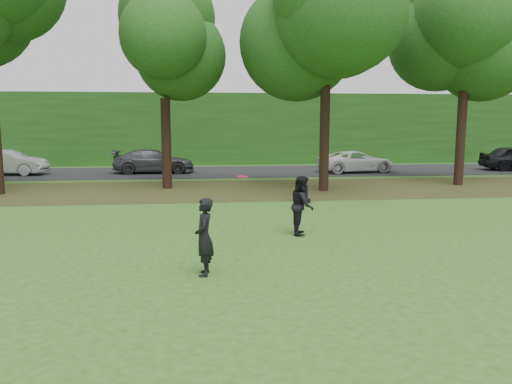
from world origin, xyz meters
TOP-DOWN VIEW (x-y plane):
  - ground at (0.00, 0.00)m, footprint 120.00×120.00m
  - leaf_litter at (0.00, 13.00)m, footprint 60.00×7.00m
  - street at (0.00, 21.00)m, footprint 70.00×7.00m
  - far_hedge at (0.00, 27.00)m, footprint 70.00×3.00m
  - player_left at (-1.42, 0.55)m, footprint 0.41×0.59m
  - player_right at (1.29, 3.93)m, footprint 0.77×0.90m
  - parked_cars at (-0.60, 20.17)m, footprint 43.07×3.24m
  - frisbee at (-0.51, 2.01)m, footprint 0.36×0.36m
  - seated_person at (2.43, 9.45)m, footprint 0.47×0.76m
  - tree_line at (-0.34, 12.94)m, footprint 55.30×7.90m

SIDE VIEW (x-z plane):
  - ground at x=0.00m, z-range 0.00..0.00m
  - leaf_litter at x=0.00m, z-range 0.00..0.01m
  - street at x=0.00m, z-range 0.00..0.02m
  - seated_person at x=2.43m, z-range -0.10..0.73m
  - parked_cars at x=-0.60m, z-range -0.05..1.48m
  - player_left at x=-1.42m, z-range 0.00..1.58m
  - player_right at x=1.29m, z-range 0.00..1.62m
  - frisbee at x=-0.51m, z-range 1.79..1.88m
  - far_hedge at x=0.00m, z-range 0.00..5.00m
  - tree_line at x=-0.34m, z-range 1.69..14.00m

